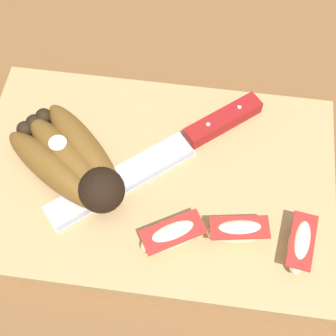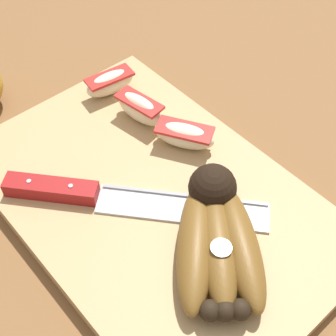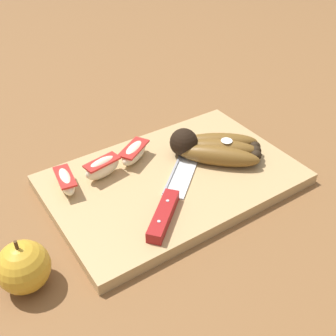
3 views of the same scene
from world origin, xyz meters
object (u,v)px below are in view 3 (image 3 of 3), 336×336
apple_wedge_near (134,152)px  whole_apple (23,267)px  apple_wedge_middle (66,181)px  banana_bunch (213,148)px  chefs_knife (172,196)px  apple_wedge_far (103,167)px

apple_wedge_near → whole_apple: size_ratio=0.92×
apple_wedge_middle → whole_apple: size_ratio=0.85×
banana_bunch → apple_wedge_middle: size_ratio=2.31×
chefs_knife → banana_bunch: bearing=23.6°
chefs_knife → whole_apple: (-0.24, -0.02, 0.01)m
chefs_knife → apple_wedge_middle: size_ratio=3.39×
apple_wedge_near → whole_apple: (-0.24, -0.14, -0.00)m
chefs_knife → apple_wedge_far: 0.13m
apple_wedge_near → apple_wedge_middle: 0.13m
apple_wedge_near → whole_apple: whole_apple is taller
chefs_knife → apple_wedge_middle: bearing=137.9°
banana_bunch → apple_wedge_far: size_ratio=2.32×
apple_wedge_near → apple_wedge_middle: bearing=-176.4°
whole_apple → banana_bunch: bearing=11.0°
banana_bunch → apple_wedge_near: banana_bunch is taller
chefs_knife → apple_wedge_far: (-0.06, 0.11, 0.01)m
chefs_knife → apple_wedge_middle: (-0.13, 0.11, 0.01)m
chefs_knife → apple_wedge_far: size_ratio=3.40×
banana_bunch → apple_wedge_far: (-0.19, 0.06, -0.00)m
apple_wedge_middle → chefs_knife: bearing=-42.1°
banana_bunch → whole_apple: (-0.36, -0.07, -0.00)m
apple_wedge_far → chefs_knife: bearing=-60.3°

